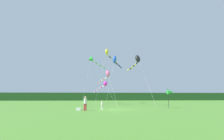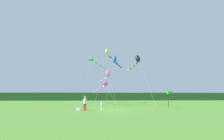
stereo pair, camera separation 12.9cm
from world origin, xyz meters
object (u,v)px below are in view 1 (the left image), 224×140
object	(u,v)px
cooler_box	(79,109)
kite_yellow	(108,53)
person_child	(102,105)
banner_flag_pole	(170,92)
kite_black	(137,60)
kite_blue	(115,60)
kite_rainbow	(106,75)
kite_green	(92,59)
person_adult	(85,103)
kite_magenta	(104,85)

from	to	relation	value
cooler_box	kite_yellow	bearing A→B (deg)	74.97
person_child	cooler_box	bearing A→B (deg)	-177.19
banner_flag_pole	kite_black	size ratio (longest dim) A/B	0.31
kite_blue	cooler_box	bearing A→B (deg)	-114.90
kite_rainbow	kite_green	bearing A→B (deg)	115.53
kite_blue	kite_black	xyz separation A→B (m)	(3.66, -4.07, -0.87)
kite_green	cooler_box	bearing A→B (deg)	-92.30
kite_black	kite_blue	bearing A→B (deg)	131.91
person_child	banner_flag_pole	bearing A→B (deg)	14.12
person_adult	person_child	xyz separation A→B (m)	(2.04, 0.43, -0.29)
person_child	kite_yellow	xyz separation A→B (m)	(1.48, 16.00, 10.94)
kite_green	kite_yellow	bearing A→B (deg)	-11.48
cooler_box	kite_magenta	world-z (taller)	kite_magenta
kite_yellow	kite_magenta	world-z (taller)	kite_yellow
kite_blue	person_adult	bearing A→B (deg)	-111.14
person_adult	kite_magenta	world-z (taller)	kite_magenta
kite_magenta	kite_black	world-z (taller)	kite_black
person_adult	kite_green	bearing A→B (deg)	90.48
banner_flag_pole	kite_black	xyz separation A→B (m)	(-3.59, 5.34, 5.93)
banner_flag_pole	kite_yellow	distance (m)	18.46
kite_rainbow	kite_blue	distance (m)	4.22
person_adult	kite_blue	distance (m)	15.57
kite_rainbow	kite_blue	size ratio (longest dim) A/B	0.81
banner_flag_pole	kite_black	distance (m)	8.76
person_child	kite_black	bearing A→B (deg)	50.83
person_adult	kite_rainbow	distance (m)	12.08
banner_flag_pole	kite_blue	world-z (taller)	kite_blue
person_adult	kite_yellow	world-z (taller)	kite_yellow
banner_flag_pole	kite_rainbow	bearing A→B (deg)	139.46
cooler_box	kite_yellow	xyz separation A→B (m)	(4.33, 16.14, 11.44)
kite_blue	kite_magenta	size ratio (longest dim) A/B	1.11
person_adult	kite_black	distance (m)	13.90
person_adult	kite_rainbow	xyz separation A→B (m)	(2.94, 10.72, 4.74)
person_child	kite_black	xyz separation A→B (m)	(6.40, 7.86, 7.58)
kite_rainbow	kite_black	bearing A→B (deg)	-23.85
cooler_box	kite_rainbow	xyz separation A→B (m)	(3.76, 10.43, 5.53)
person_adult	cooler_box	world-z (taller)	person_adult
banner_flag_pole	kite_magenta	xyz separation A→B (m)	(-9.39, 15.35, 2.11)
person_child	kite_magenta	world-z (taller)	kite_magenta
banner_flag_pole	kite_rainbow	distance (m)	12.43
kite_yellow	person_child	bearing A→B (deg)	-95.27
person_adult	kite_black	bearing A→B (deg)	44.50
kite_yellow	kite_magenta	bearing A→B (deg)	115.11
banner_flag_pole	kite_blue	distance (m)	13.69
banner_flag_pole	kite_blue	xyz separation A→B (m)	(-7.25, 9.42, 6.80)
kite_green	kite_rainbow	distance (m)	8.58
banner_flag_pole	kite_yellow	world-z (taller)	kite_yellow
banner_flag_pole	kite_rainbow	size ratio (longest dim) A/B	0.34
person_child	kite_green	world-z (taller)	kite_green
kite_green	kite_rainbow	bearing A→B (deg)	-64.47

